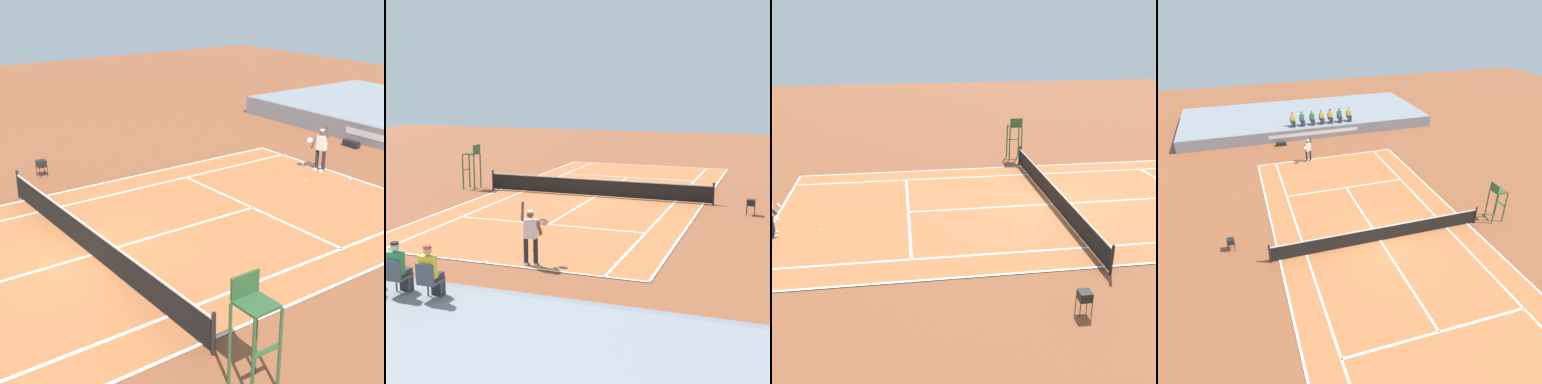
% 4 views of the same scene
% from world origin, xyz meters
% --- Properties ---
extents(ground_plane, '(80.00, 80.00, 0.00)m').
position_xyz_m(ground_plane, '(0.00, 0.00, 0.00)').
color(ground_plane, brown).
extents(court, '(11.08, 23.88, 0.03)m').
position_xyz_m(court, '(0.00, 0.00, 0.01)').
color(court, '#B76638').
rests_on(court, ground).
extents(net, '(11.98, 0.10, 1.07)m').
position_xyz_m(net, '(0.00, 0.00, 0.52)').
color(net, black).
rests_on(net, ground).
extents(tennis_ball, '(0.07, 0.07, 0.07)m').
position_xyz_m(tennis_ball, '(-0.91, 10.07, 0.03)').
color(tennis_ball, '#D1E533').
rests_on(tennis_ball, ground).
extents(umpire_chair, '(0.77, 0.77, 2.44)m').
position_xyz_m(umpire_chair, '(7.18, 0.00, 1.56)').
color(umpire_chair, '#2D562D').
rests_on(umpire_chair, ground).
extents(ball_hopper, '(0.36, 0.36, 0.70)m').
position_xyz_m(ball_hopper, '(-7.78, 1.65, 0.57)').
color(ball_hopper, black).
rests_on(ball_hopper, ground).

